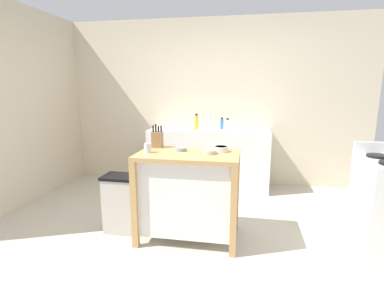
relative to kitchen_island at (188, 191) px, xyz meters
name	(u,v)px	position (x,y,z in m)	size (l,w,h in m)	color
ground_plane	(191,239)	(0.03, -0.03, -0.51)	(5.83, 5.83, 0.00)	#BCB29E
wall_back	(215,103)	(0.03, 2.05, 0.79)	(4.83, 0.10, 2.60)	beige
wall_left	(23,106)	(-2.38, 0.71, 0.79)	(0.10, 2.68, 2.60)	beige
kitchen_island	(188,191)	(0.00, 0.00, 0.00)	(1.01, 0.64, 0.91)	tan
knife_block	(157,139)	(-0.38, 0.22, 0.49)	(0.11, 0.09, 0.25)	olive
bowl_ceramic_wide	(181,149)	(-0.09, 0.08, 0.42)	(0.11, 0.11, 0.03)	gray
bowl_ceramic_small	(221,149)	(0.31, 0.12, 0.43)	(0.15, 0.15, 0.05)	silver
bowl_stoneware_deep	(209,152)	(0.21, -0.01, 0.42)	(0.14, 0.14, 0.04)	beige
drinking_cup	(148,148)	(-0.40, -0.06, 0.45)	(0.07, 0.07, 0.09)	silver
trash_bin	(121,203)	(-0.74, 0.02, -0.19)	(0.36, 0.28, 0.63)	#B7B2A8
sink_counter	(209,158)	(-0.01, 1.70, -0.05)	(1.84, 0.60, 0.91)	white
sink_faucet	(210,121)	(-0.01, 1.84, 0.51)	(0.02, 0.02, 0.22)	#B7BCC1
bottle_hand_soap	(227,125)	(0.27, 1.69, 0.49)	(0.07, 0.07, 0.18)	white
bottle_spray_cleaner	(222,124)	(0.17, 1.79, 0.49)	(0.05, 0.05, 0.18)	blue
bottle_dish_soap	(196,122)	(-0.20, 1.64, 0.52)	(0.07, 0.07, 0.24)	yellow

